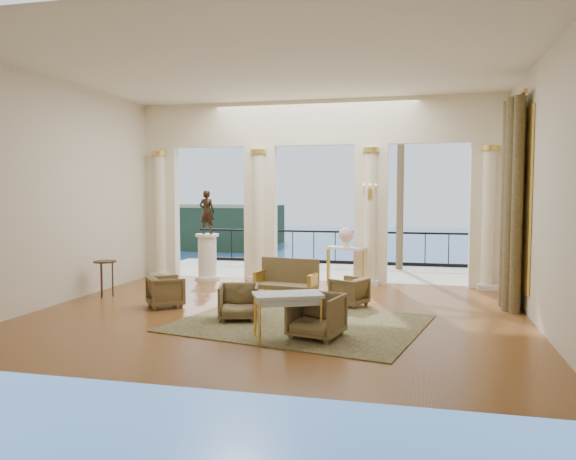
% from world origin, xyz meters
% --- Properties ---
extents(floor, '(9.00, 9.00, 0.00)m').
position_xyz_m(floor, '(0.00, 0.00, 0.00)').
color(floor, '#53220C').
rests_on(floor, ground).
extents(room_walls, '(9.00, 9.00, 9.00)m').
position_xyz_m(room_walls, '(0.00, -1.12, 2.88)').
color(room_walls, beige).
rests_on(room_walls, ground).
extents(arcade, '(9.00, 0.56, 4.50)m').
position_xyz_m(arcade, '(-0.00, 3.82, 2.58)').
color(arcade, '#F5EBC8').
rests_on(arcade, ground).
extents(terrace, '(10.00, 3.60, 0.10)m').
position_xyz_m(terrace, '(0.00, 5.80, -0.05)').
color(terrace, '#BAB39C').
rests_on(terrace, ground).
extents(balustrade, '(9.00, 0.06, 1.03)m').
position_xyz_m(balustrade, '(0.00, 7.40, 0.41)').
color(balustrade, black).
rests_on(balustrade, terrace).
extents(palm_tree, '(2.00, 2.00, 4.50)m').
position_xyz_m(palm_tree, '(2.00, 6.60, 4.09)').
color(palm_tree, '#4C3823').
rests_on(palm_tree, terrace).
extents(headland, '(22.00, 18.00, 6.00)m').
position_xyz_m(headland, '(-30.00, 70.00, -3.00)').
color(headland, black).
rests_on(headland, sea).
extents(sea, '(160.00, 160.00, 0.00)m').
position_xyz_m(sea, '(0.00, 60.00, -6.00)').
color(sea, '#2A579C').
rests_on(sea, ground).
extents(curtain, '(0.33, 1.40, 4.09)m').
position_xyz_m(curtain, '(4.28, 1.50, 2.02)').
color(curtain, '#484024').
rests_on(curtain, ground).
extents(window_frame, '(0.04, 1.60, 3.40)m').
position_xyz_m(window_frame, '(4.47, 1.50, 2.10)').
color(window_frame, gold).
rests_on(window_frame, room_walls).
extents(wall_sconce, '(0.30, 0.11, 0.33)m').
position_xyz_m(wall_sconce, '(1.40, 3.51, 2.23)').
color(wall_sconce, gold).
rests_on(wall_sconce, arcade).
extents(rug, '(4.57, 3.88, 0.02)m').
position_xyz_m(rug, '(0.59, -0.65, 0.01)').
color(rug, '#2A2E16').
rests_on(rug, ground).
extents(armchair_a, '(0.81, 0.78, 0.70)m').
position_xyz_m(armchair_a, '(-0.53, -0.60, 0.35)').
color(armchair_a, '#3E3018').
rests_on(armchair_a, ground).
extents(armchair_b, '(0.89, 0.85, 0.77)m').
position_xyz_m(armchair_b, '(1.03, -1.52, 0.38)').
color(armchair_b, '#3E3018').
rests_on(armchair_b, ground).
extents(armchair_c, '(0.78, 0.80, 0.63)m').
position_xyz_m(armchair_c, '(1.22, 1.04, 0.31)').
color(armchair_c, '#3E3018').
rests_on(armchair_c, ground).
extents(armchair_d, '(0.88, 0.88, 0.67)m').
position_xyz_m(armchair_d, '(-2.27, 0.12, 0.33)').
color(armchair_d, '#3E3018').
rests_on(armchair_d, ground).
extents(settee, '(1.35, 0.72, 0.85)m').
position_xyz_m(settee, '(-0.12, 1.43, 0.42)').
color(settee, '#3E3018').
rests_on(settee, ground).
extents(game_table, '(1.18, 0.95, 0.71)m').
position_xyz_m(game_table, '(0.62, -1.67, 0.64)').
color(game_table, '#94B1BE').
rests_on(game_table, ground).
extents(pedestal, '(0.64, 0.64, 1.18)m').
position_xyz_m(pedestal, '(-2.73, 3.50, 0.57)').
color(pedestal, silver).
rests_on(pedestal, ground).
extents(statue, '(0.42, 0.28, 1.12)m').
position_xyz_m(statue, '(-2.73, 3.50, 1.74)').
color(statue, black).
rests_on(statue, pedestal).
extents(console_table, '(1.04, 0.71, 0.92)m').
position_xyz_m(console_table, '(0.83, 3.55, 0.76)').
color(console_table, silver).
rests_on(console_table, ground).
extents(urn, '(0.36, 0.36, 0.48)m').
position_xyz_m(urn, '(0.83, 3.55, 1.19)').
color(urn, white).
rests_on(urn, console_table).
extents(side_table, '(0.48, 0.48, 0.78)m').
position_xyz_m(side_table, '(-4.00, 0.80, 0.67)').
color(side_table, black).
rests_on(side_table, ground).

